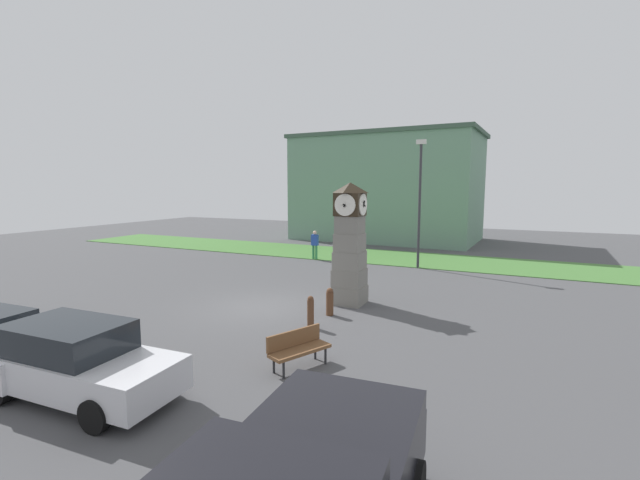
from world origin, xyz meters
The scene contains 10 objects.
ground_plane centered at (0.00, 0.00, 0.00)m, with size 69.50×69.50×0.00m, color #4C4C4F.
clock_tower centered at (2.70, 1.95, 2.16)m, with size 1.28×1.30×4.55m.
bollard_near_tower centered at (2.63, 0.27, 0.49)m, with size 0.25×0.25×0.96m.
bollard_mid_row centered at (2.61, -1.18, 0.52)m, with size 0.21×0.21×1.02m.
car_by_building centered at (0.19, -7.25, 0.80)m, with size 4.44×2.03×1.59m.
bench centered at (3.66, -3.97, 0.52)m, with size 1.14×1.68×0.90m.
pedestrian_near_bench centered at (-2.73, 10.13, 1.01)m, with size 0.40×0.25×1.75m.
street_lamp_far_side centered at (3.50, 10.10, 3.92)m, with size 0.50×0.24×6.83m.
warehouse_blue_far centered at (-1.76, 21.89, 4.30)m, with size 15.13×9.21×8.58m.
grass_verge_far centered at (-2.33, 12.74, 0.02)m, with size 41.70×5.43×0.04m, color #477A38.
Camera 1 is at (8.42, -12.80, 4.42)m, focal length 24.00 mm.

